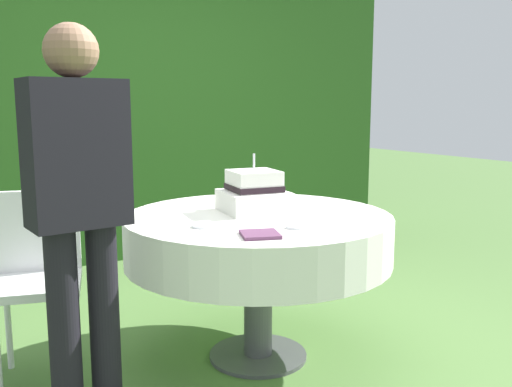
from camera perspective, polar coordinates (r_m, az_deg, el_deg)
name	(u,v)px	position (r m, az deg, el deg)	size (l,w,h in m)	color
ground_plane	(258,356)	(3.08, 0.20, -16.07)	(20.00, 20.00, 0.00)	#547A3D
foliage_hedge	(106,118)	(5.08, -14.89, 7.32)	(5.47, 0.69, 2.36)	#234C19
cake_table	(258,238)	(2.87, 0.21, -4.52)	(1.34, 1.34, 0.76)	#4C4C51
wedding_cake	(254,193)	(2.91, -0.16, 0.05)	(0.36, 0.36, 0.30)	white
serving_plate_near	(203,226)	(2.56, -5.37, -3.26)	(0.10, 0.10, 0.01)	white
serving_plate_far	(297,226)	(2.55, 4.16, -3.32)	(0.11, 0.11, 0.01)	white
napkin_stack	(260,234)	(2.38, 0.41, -4.13)	(0.16, 0.16, 0.01)	#603856
garden_chair	(37,266)	(2.93, -21.15, -6.78)	(0.50, 0.50, 0.89)	white
standing_person	(79,205)	(2.25, -17.40, -1.13)	(0.38, 0.23, 1.60)	black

